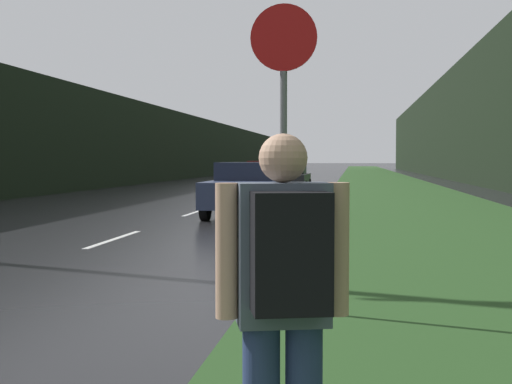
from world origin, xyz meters
name	(u,v)px	position (x,y,z in m)	size (l,w,h in m)	color
grass_verge	(388,187)	(6.41, 40.00, 0.01)	(6.00, 240.00, 0.02)	#26471E
lane_stripe_c	(114,239)	(0.00, 12.85, 0.00)	(0.12, 3.00, 0.01)	silver
lane_stripe_d	(195,212)	(0.00, 19.85, 0.00)	(0.12, 3.00, 0.01)	silver
treeline_far_side	(160,145)	(-9.41, 50.00, 2.54)	(2.00, 140.00, 5.08)	black
treeline_near_side	(471,122)	(12.41, 50.00, 4.07)	(2.00, 140.00, 8.14)	black
stop_sign	(284,127)	(3.81, 6.87, 1.83)	(0.66, 0.07, 3.03)	slate
hitchhiker_with_backpack	(284,300)	(4.21, 2.79, 0.93)	(0.55, 0.47, 1.62)	navy
car_passing_near	(248,189)	(1.70, 18.60, 0.74)	(1.88, 4.62, 1.44)	#2D3856
car_passing_far	(287,178)	(1.70, 30.02, 0.71)	(1.85, 4.27, 1.40)	black
car_oncoming	(261,171)	(-1.70, 47.41, 0.73)	(1.97, 4.15, 1.43)	maroon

